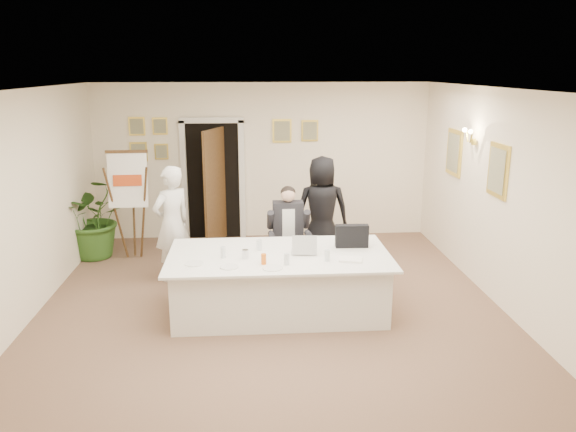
# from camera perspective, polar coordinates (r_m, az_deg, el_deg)

# --- Properties ---
(floor) EXTENTS (7.00, 7.00, 0.00)m
(floor) POSITION_cam_1_polar(r_m,az_deg,el_deg) (7.26, -1.67, -9.97)
(floor) COLOR brown
(floor) RESTS_ON ground
(ceiling) EXTENTS (6.00, 7.00, 0.02)m
(ceiling) POSITION_cam_1_polar(r_m,az_deg,el_deg) (6.59, -1.86, 12.71)
(ceiling) COLOR white
(ceiling) RESTS_ON wall_back
(wall_back) EXTENTS (6.00, 0.10, 2.80)m
(wall_back) POSITION_cam_1_polar(r_m,az_deg,el_deg) (10.22, -2.58, 5.57)
(wall_back) COLOR white
(wall_back) RESTS_ON floor
(wall_front) EXTENTS (6.00, 0.10, 2.80)m
(wall_front) POSITION_cam_1_polar(r_m,az_deg,el_deg) (3.51, 0.69, -13.15)
(wall_front) COLOR white
(wall_front) RESTS_ON floor
(wall_left) EXTENTS (0.10, 7.00, 2.80)m
(wall_left) POSITION_cam_1_polar(r_m,az_deg,el_deg) (7.32, -25.94, 0.33)
(wall_left) COLOR white
(wall_left) RESTS_ON floor
(wall_right) EXTENTS (0.10, 7.00, 2.80)m
(wall_right) POSITION_cam_1_polar(r_m,az_deg,el_deg) (7.53, 21.70, 1.16)
(wall_right) COLOR white
(wall_right) RESTS_ON floor
(doorway) EXTENTS (1.14, 0.86, 2.20)m
(doorway) POSITION_cam_1_polar(r_m,az_deg,el_deg) (10.12, -7.54, 3.31)
(doorway) COLOR black
(doorway) RESTS_ON floor
(pictures_back_wall) EXTENTS (3.40, 0.06, 0.80)m
(pictures_back_wall) POSITION_cam_1_polar(r_m,az_deg,el_deg) (10.14, -7.17, 7.96)
(pictures_back_wall) COLOR #E6C94E
(pictures_back_wall) RESTS_ON wall_back
(pictures_right_wall) EXTENTS (0.06, 2.20, 0.80)m
(pictures_right_wall) POSITION_cam_1_polar(r_m,az_deg,el_deg) (8.53, 18.32, 5.36)
(pictures_right_wall) COLOR #E6C94E
(pictures_right_wall) RESTS_ON wall_right
(wall_sconce) EXTENTS (0.20, 0.30, 0.24)m
(wall_sconce) POSITION_cam_1_polar(r_m,az_deg,el_deg) (8.46, 18.07, 7.70)
(wall_sconce) COLOR gold
(wall_sconce) RESTS_ON wall_right
(conference_table) EXTENTS (2.79, 1.48, 0.78)m
(conference_table) POSITION_cam_1_polar(r_m,az_deg,el_deg) (7.21, -0.91, -6.75)
(conference_table) COLOR white
(conference_table) RESTS_ON floor
(seated_man) EXTENTS (0.71, 0.74, 1.41)m
(seated_man) POSITION_cam_1_polar(r_m,az_deg,el_deg) (8.23, 0.03, -1.69)
(seated_man) COLOR black
(seated_man) RESTS_ON floor
(flip_chart) EXTENTS (0.62, 0.40, 1.76)m
(flip_chart) POSITION_cam_1_polar(r_m,az_deg,el_deg) (9.40, -15.66, 0.56)
(flip_chart) COLOR #341F10
(flip_chart) RESTS_ON floor
(standing_man) EXTENTS (0.73, 0.72, 1.70)m
(standing_man) POSITION_cam_1_polar(r_m,az_deg,el_deg) (8.32, -11.70, -0.76)
(standing_man) COLOR silver
(standing_man) RESTS_ON floor
(standing_woman) EXTENTS (0.86, 0.57, 1.72)m
(standing_woman) POSITION_cam_1_polar(r_m,az_deg,el_deg) (8.88, 3.47, 0.58)
(standing_woman) COLOR black
(standing_woman) RESTS_ON floor
(potted_palm) EXTENTS (1.58, 1.52, 1.35)m
(potted_palm) POSITION_cam_1_polar(r_m,az_deg,el_deg) (9.73, -19.08, -0.09)
(potted_palm) COLOR #2C561C
(potted_palm) RESTS_ON floor
(laptop) EXTENTS (0.33, 0.36, 0.28)m
(laptop) POSITION_cam_1_polar(r_m,az_deg,el_deg) (7.08, 1.60, -2.68)
(laptop) COLOR #B7BABC
(laptop) RESTS_ON conference_table
(laptop_bag) EXTENTS (0.43, 0.13, 0.30)m
(laptop_bag) POSITION_cam_1_polar(r_m,az_deg,el_deg) (7.35, 6.50, -2.03)
(laptop_bag) COLOR black
(laptop_bag) RESTS_ON conference_table
(paper_stack) EXTENTS (0.31, 0.25, 0.03)m
(paper_stack) POSITION_cam_1_polar(r_m,az_deg,el_deg) (6.87, 6.39, -4.42)
(paper_stack) COLOR white
(paper_stack) RESTS_ON conference_table
(plate_left) EXTENTS (0.26, 0.26, 0.01)m
(plate_left) POSITION_cam_1_polar(r_m,az_deg,el_deg) (6.81, -9.51, -4.79)
(plate_left) COLOR white
(plate_left) RESTS_ON conference_table
(plate_mid) EXTENTS (0.24, 0.24, 0.01)m
(plate_mid) POSITION_cam_1_polar(r_m,az_deg,el_deg) (6.64, -6.01, -5.16)
(plate_mid) COLOR white
(plate_mid) RESTS_ON conference_table
(plate_near) EXTENTS (0.29, 0.29, 0.01)m
(plate_near) POSITION_cam_1_polar(r_m,az_deg,el_deg) (6.57, -1.59, -5.30)
(plate_near) COLOR white
(plate_near) RESTS_ON conference_table
(glass_a) EXTENTS (0.07, 0.07, 0.14)m
(glass_a) POSITION_cam_1_polar(r_m,az_deg,el_deg) (6.96, -6.62, -3.68)
(glass_a) COLOR silver
(glass_a) RESTS_ON conference_table
(glass_b) EXTENTS (0.07, 0.07, 0.14)m
(glass_b) POSITION_cam_1_polar(r_m,az_deg,el_deg) (6.67, -0.14, -4.41)
(glass_b) COLOR silver
(glass_b) RESTS_ON conference_table
(glass_c) EXTENTS (0.07, 0.07, 0.14)m
(glass_c) POSITION_cam_1_polar(r_m,az_deg,el_deg) (6.81, 4.00, -4.04)
(glass_c) COLOR silver
(glass_c) RESTS_ON conference_table
(glass_d) EXTENTS (0.08, 0.08, 0.14)m
(glass_d) POSITION_cam_1_polar(r_m,az_deg,el_deg) (7.21, -2.94, -2.94)
(glass_d) COLOR silver
(glass_d) RESTS_ON conference_table
(oj_glass) EXTENTS (0.07, 0.07, 0.13)m
(oj_glass) POSITION_cam_1_polar(r_m,az_deg,el_deg) (6.70, -2.49, -4.39)
(oj_glass) COLOR orange
(oj_glass) RESTS_ON conference_table
(steel_jug) EXTENTS (0.09, 0.09, 0.11)m
(steel_jug) POSITION_cam_1_polar(r_m,az_deg,el_deg) (6.92, -4.36, -3.87)
(steel_jug) COLOR silver
(steel_jug) RESTS_ON conference_table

